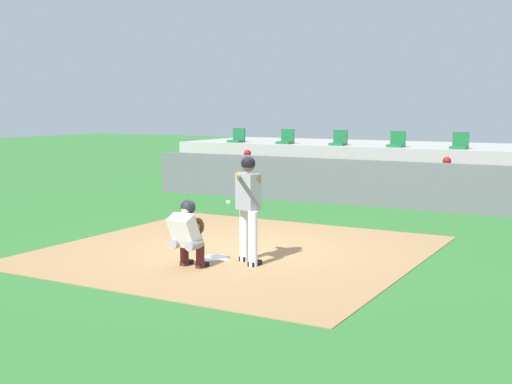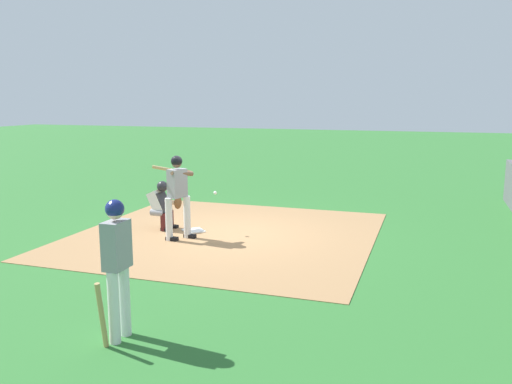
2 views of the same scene
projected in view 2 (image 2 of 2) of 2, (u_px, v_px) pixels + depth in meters
ground_plane at (226, 235)px, 11.65m from camera, size 80.00×80.00×0.00m
dirt_infield at (226, 234)px, 11.65m from camera, size 6.40×6.40×0.01m
home_plate at (193, 231)px, 11.89m from camera, size 0.62×0.62×0.02m
batter_at_plate at (178, 192)px, 11.07m from camera, size 0.59×0.86×1.80m
catcher_crouched at (163, 203)px, 12.02m from camera, size 0.49×1.65×1.13m
on_deck_batter at (117, 261)px, 6.41m from camera, size 0.58×0.23×1.79m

